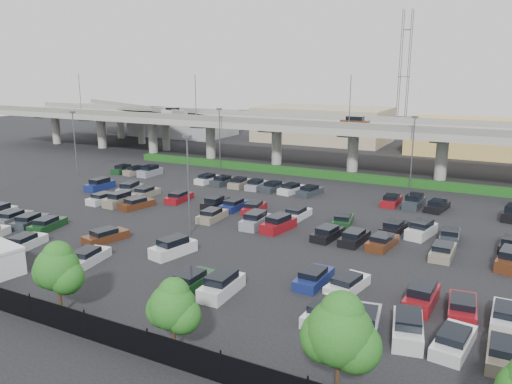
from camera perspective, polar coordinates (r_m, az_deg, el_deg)
ground at (r=58.50m, az=-3.06°, el=-2.66°), size 280.00×280.00×0.00m
overpass at (r=85.80m, az=7.76°, el=7.25°), size 150.00×13.00×15.80m
on_ramp at (r=122.28m, az=-14.08°, el=8.83°), size 50.93×30.13×8.80m
hedge at (r=80.26m, az=6.05°, el=2.21°), size 66.00×1.60×1.10m
fence at (r=38.47m, az=-25.34°, el=-11.61°), size 70.00×0.10×2.00m
tree_row at (r=37.74m, az=-23.27°, el=-7.57°), size 65.07×3.66×5.94m
parked_cars at (r=54.70m, az=-4.14°, el=-3.20°), size 62.93×36.68×1.67m
light_poles at (r=60.88m, az=-5.53°, el=3.98°), size 66.90×48.38×10.30m
distant_buildings at (r=111.98m, az=19.13°, el=6.46°), size 138.00×24.00×9.00m
comm_tower at (r=124.70m, az=16.57°, el=12.80°), size 2.40×2.40×30.00m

